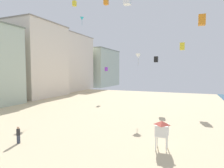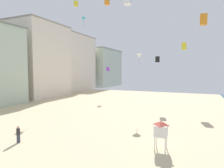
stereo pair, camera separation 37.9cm
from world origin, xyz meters
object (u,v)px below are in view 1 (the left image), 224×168
Objects in this scene: kite_flyer at (18,134)px; lifeguard_stand at (162,129)px; kite_yellow_box at (74,3)px; kite_white_delta at (138,56)px; kite_cyan_delta at (82,19)px; kite_yellow_box_2 at (182,46)px; kite_purple_box at (106,69)px; kite_orange_box at (106,1)px; kite_orange_box_2 at (202,20)px; kite_black_box at (156,59)px.

lifeguard_stand is at bearing -54.07° from kite_flyer.
lifeguard_stand is 32.47m from kite_yellow_box.
kite_white_delta is 1.07× the size of kite_cyan_delta.
kite_flyer is 1.12× the size of kite_yellow_box_2.
kite_yellow_box is at bearing 170.81° from kite_white_delta.
kite_purple_box is 12.93m from kite_cyan_delta.
kite_purple_box is 0.89× the size of kite_yellow_box.
kite_flyer is at bearing -95.93° from kite_orange_box.
kite_orange_box_2 is 1.61× the size of kite_yellow_box.
kite_yellow_box is (-8.95, 4.10, 2.16)m from kite_orange_box.
kite_orange_box_2 reaches higher than kite_white_delta.
kite_purple_box reaches higher than kite_flyer.
kite_flyer is 1.39× the size of kite_black_box.
kite_orange_box_2 is 11.12m from kite_black_box.
kite_white_delta is 19.30m from kite_cyan_delta.
kite_orange_box is at bearing 13.15° from kite_flyer.
kite_white_delta reaches higher than kite_purple_box.
kite_orange_box is 14.94m from kite_black_box.
kite_orange_box_2 is 25.67m from kite_cyan_delta.
kite_cyan_delta is at bearing 138.73° from kite_orange_box.
kite_orange_box is at bearing 145.02° from lifeguard_stand.
kite_flyer is 1.76× the size of kite_purple_box.
kite_orange_box reaches higher than kite_purple_box.
kite_cyan_delta reaches higher than kite_yellow_box_2.
kite_black_box is at bearing 53.99° from kite_orange_box.
kite_flyer is 1.58× the size of kite_yellow_box.
kite_purple_box is at bearing 158.94° from kite_orange_box_2.
kite_white_delta is (10.67, -10.51, 2.08)m from kite_purple_box.
kite_yellow_box is 23.82m from kite_yellow_box_2.
kite_black_box is (6.87, 9.46, -9.30)m from kite_orange_box.
kite_flyer is at bearing -71.99° from kite_cyan_delta.
kite_yellow_box reaches higher than kite_white_delta.
kite_black_box is (12.39, -2.86, 1.89)m from kite_purple_box.
kite_orange_box is 13.42m from kite_cyan_delta.
lifeguard_stand reaches higher than kite_flyer.
kite_flyer is 30.08m from kite_purple_box.
kite_orange_box_2 is at bearing -9.97° from kite_cyan_delta.
kite_orange_box_2 is (20.43, -7.87, 7.73)m from kite_purple_box.
kite_white_delta reaches higher than lifeguard_stand.
lifeguard_stand is at bearing -40.07° from kite_yellow_box.
kite_black_box is at bearing 114.95° from lifeguard_stand.
kite_yellow_box is (-20.17, 16.97, 18.95)m from lifeguard_stand.
lifeguard_stand is at bearing -102.02° from kite_orange_box_2.
kite_yellow_box_2 is at bearing 112.72° from kite_orange_box_2.
kite_black_box is at bearing -151.38° from kite_yellow_box_2.
kite_cyan_delta is (-10.09, 8.85, 0.40)m from kite_orange_box.
kite_orange_box_2 is (16.66, 21.25, 14.25)m from kite_flyer.
kite_orange_box_2 is at bearing -31.89° from kite_black_box.
kite_orange_box reaches higher than kite_orange_box_2.
kite_yellow_box_2 is (20.66, 8.00, -8.76)m from kite_yellow_box.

